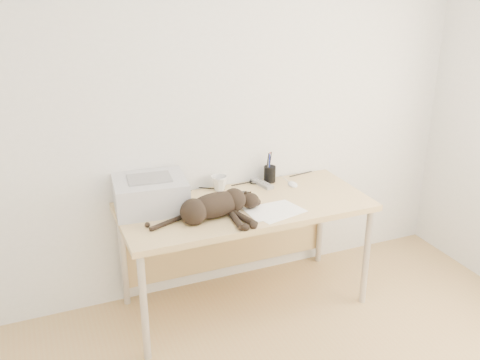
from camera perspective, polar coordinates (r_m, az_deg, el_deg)
name	(u,v)px	position (r m, az deg, el deg)	size (l,w,h in m)	color
wall_back	(224,105)	(3.54, -1.68, 7.95)	(3.50, 3.50, 0.00)	white
desk	(240,218)	(3.53, 0.03, -4.02)	(1.60, 0.70, 0.74)	tan
printer	(150,194)	(3.35, -9.55, -1.43)	(0.47, 0.41, 0.21)	silver
papers	(275,211)	(3.31, 3.71, -3.32)	(0.37, 0.29, 0.01)	white
cat	(213,207)	(3.20, -2.91, -2.93)	(0.72, 0.34, 0.16)	black
mug	(219,183)	(3.60, -2.22, -0.33)	(0.11, 0.11, 0.10)	silver
pen_cup	(270,174)	(3.75, 3.19, 0.67)	(0.08, 0.08, 0.21)	black
remote_grey	(262,184)	(3.70, 2.36, -0.39)	(0.06, 0.20, 0.02)	gray
remote_black	(242,198)	(3.47, 0.22, -1.92)	(0.05, 0.18, 0.02)	black
mouse	(293,183)	(3.71, 5.65, -0.32)	(0.06, 0.10, 0.03)	white
cable_tangle	(228,186)	(3.67, -1.31, -0.66)	(1.36, 0.08, 0.01)	black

